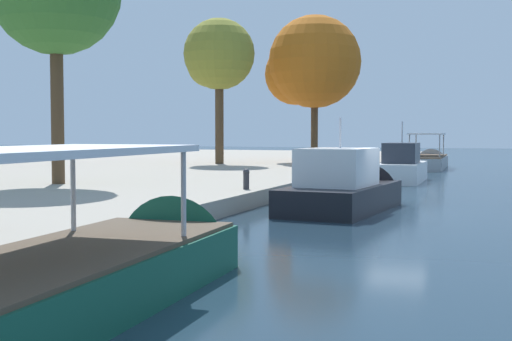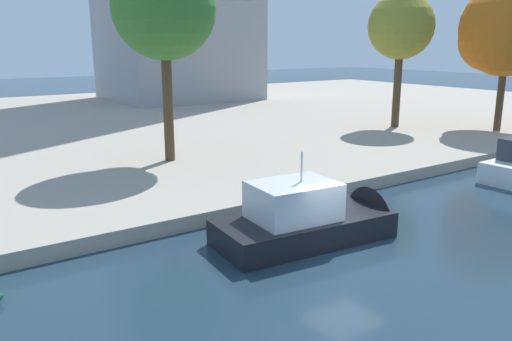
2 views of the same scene
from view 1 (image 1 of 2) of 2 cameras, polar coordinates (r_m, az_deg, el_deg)
ground_plane at (r=26.17m, az=11.14°, el=-3.39°), size 220.00×220.00×0.00m
tour_boat_1 at (r=12.28m, az=-14.54°, el=-9.28°), size 11.40×3.40×3.85m
motor_yacht_2 at (r=26.82m, az=7.48°, el=-1.91°), size 8.06×3.57×4.65m
motor_yacht_3 at (r=42.85m, az=12.05°, el=0.05°), size 7.54×2.51×4.34m
tour_boat_4 at (r=59.43m, az=13.99°, el=0.53°), size 11.73×3.22×3.99m
mooring_bollard_0 at (r=28.06m, az=-0.81°, el=-0.65°), size 0.27×0.27×0.84m
tree_0 at (r=54.83m, az=4.52°, el=8.64°), size 7.21×7.80×11.42m
tree_3 at (r=51.45m, az=-3.25°, el=9.35°), size 5.23×5.36×10.68m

